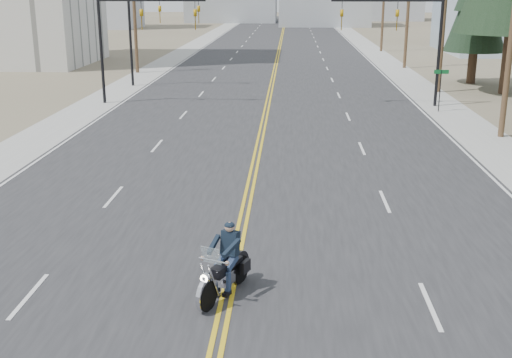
{
  "coord_description": "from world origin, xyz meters",
  "views": [
    {
      "loc": [
        1.51,
        -10.3,
        7.48
      ],
      "look_at": [
        0.45,
        9.33,
        1.6
      ],
      "focal_mm": 45.0,
      "sensor_mm": 36.0,
      "label": 1
    }
  ],
  "objects": [
    {
      "name": "traffic_mast_left",
      "position": [
        -8.98,
        32.0,
        4.94
      ],
      "size": [
        7.1,
        0.26,
        7.0
      ],
      "color": "black",
      "rests_on": "ground"
    },
    {
      "name": "utility_pole_e",
      "position": [
        12.5,
        70.0,
        5.73
      ],
      "size": [
        2.2,
        0.3,
        11.0
      ],
      "color": "brown",
      "rests_on": "ground"
    },
    {
      "name": "utility_pole_left",
      "position": [
        -12.5,
        48.0,
        5.48
      ],
      "size": [
        2.2,
        0.3,
        10.5
      ],
      "color": "brown",
      "rests_on": "ground"
    },
    {
      "name": "traffic_mast_right",
      "position": [
        8.98,
        32.0,
        4.94
      ],
      "size": [
        7.1,
        0.26,
        7.0
      ],
      "color": "black",
      "rests_on": "ground"
    },
    {
      "name": "traffic_mast_far",
      "position": [
        -9.31,
        40.0,
        4.87
      ],
      "size": [
        6.1,
        0.26,
        7.0
      ],
      "color": "black",
      "rests_on": "ground"
    },
    {
      "name": "road",
      "position": [
        0.0,
        70.0,
        0.01
      ],
      "size": [
        20.0,
        200.0,
        0.01
      ],
      "primitive_type": "cube",
      "color": "#303033",
      "rests_on": "ground"
    },
    {
      "name": "street_sign",
      "position": [
        10.8,
        30.0,
        1.8
      ],
      "size": [
        0.9,
        0.06,
        2.62
      ],
      "color": "black",
      "rests_on": "ground"
    },
    {
      "name": "utility_pole_c",
      "position": [
        12.5,
        38.0,
        5.73
      ],
      "size": [
        2.2,
        0.3,
        11.0
      ],
      "color": "brown",
      "rests_on": "ground"
    },
    {
      "name": "utility_pole_d",
      "position": [
        12.5,
        53.0,
        5.98
      ],
      "size": [
        2.2,
        0.3,
        11.5
      ],
      "color": "brown",
      "rests_on": "ground"
    },
    {
      "name": "motorcyclist",
      "position": [
        -0.08,
        4.33,
        0.94
      ],
      "size": [
        1.88,
        2.61,
        1.87
      ],
      "primitive_type": null,
      "rotation": [
        0.0,
        0.0,
        2.74
      ],
      "color": "black",
      "rests_on": "ground"
    },
    {
      "name": "sidewalk_right",
      "position": [
        11.5,
        70.0,
        0.01
      ],
      "size": [
        3.0,
        200.0,
        0.01
      ],
      "primitive_type": "cube",
      "color": "#A5A5A0",
      "rests_on": "ground"
    },
    {
      "name": "sidewalk_left",
      "position": [
        -11.5,
        70.0,
        0.01
      ],
      "size": [
        3.0,
        200.0,
        0.01
      ],
      "primitive_type": "cube",
      "color": "#A5A5A0",
      "rests_on": "ground"
    }
  ]
}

